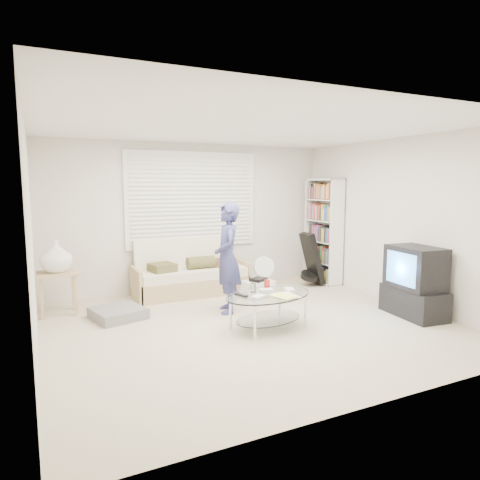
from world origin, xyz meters
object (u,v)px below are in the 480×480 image
tv_unit (415,283)px  coffee_table (269,301)px  futon_sofa (191,276)px  bookshelf (323,231)px

tv_unit → coffee_table: size_ratio=0.72×
futon_sofa → bookshelf: bearing=-5.5°
tv_unit → coffee_table: (-2.06, 0.41, -0.11)m
bookshelf → coffee_table: 2.92m
bookshelf → coffee_table: (-2.19, -1.85, -0.59)m
futon_sofa → coffee_table: futon_sofa is taller
tv_unit → coffee_table: tv_unit is taller
coffee_table → futon_sofa: bearing=98.4°
bookshelf → tv_unit: bookshelf is taller
futon_sofa → coffee_table: 2.11m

